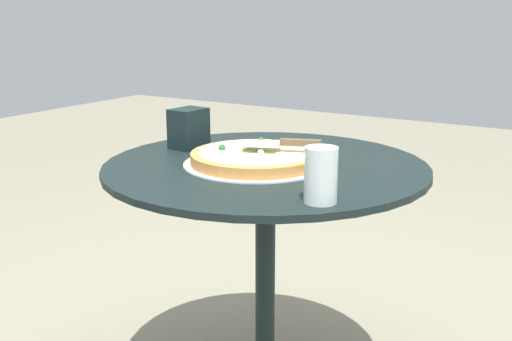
{
  "coord_description": "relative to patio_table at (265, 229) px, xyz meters",
  "views": [
    {
      "loc": [
        0.83,
        -1.41,
        1.16
      ],
      "look_at": [
        -0.02,
        -0.02,
        0.73
      ],
      "focal_mm": 43.45,
      "sensor_mm": 36.0,
      "label": 1
    }
  ],
  "objects": [
    {
      "name": "pizza_server",
      "position": [
        0.04,
        0.01,
        0.25
      ],
      "size": [
        0.21,
        0.12,
        0.02
      ],
      "color": "silver",
      "rests_on": "pizza_on_tray"
    },
    {
      "name": "napkin_dispenser",
      "position": [
        -0.3,
        0.05,
        0.25
      ],
      "size": [
        0.09,
        0.11,
        0.12
      ],
      "primitive_type": "cube",
      "rotation": [
        0.0,
        0.0,
        1.46
      ],
      "color": "black",
      "rests_on": "patio_table"
    },
    {
      "name": "drinking_cup",
      "position": [
        0.28,
        -0.24,
        0.25
      ],
      "size": [
        0.07,
        0.07,
        0.12
      ],
      "primitive_type": "cylinder",
      "color": "silver",
      "rests_on": "patio_table"
    },
    {
      "name": "patio_table",
      "position": [
        0.0,
        0.0,
        0.0
      ],
      "size": [
        0.88,
        0.88,
        0.75
      ],
      "color": "black",
      "rests_on": "ground"
    },
    {
      "name": "pizza_on_tray",
      "position": [
        -0.02,
        -0.02,
        0.21
      ],
      "size": [
        0.39,
        0.39,
        0.05
      ],
      "color": "silver",
      "rests_on": "patio_table"
    }
  ]
}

